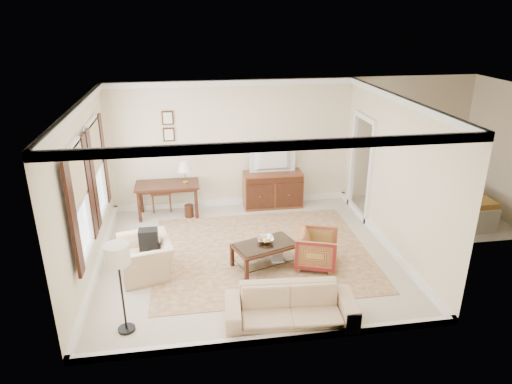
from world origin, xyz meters
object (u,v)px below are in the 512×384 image
object	(u,v)px
sideboard	(273,189)
coffee_table	(265,249)
tv	(273,152)
writing_desk	(167,188)
striped_armchair	(317,247)
sofa	(291,302)
club_armchair	(146,251)

from	to	relation	value
sideboard	coffee_table	world-z (taller)	sideboard
tv	coffee_table	bearing A→B (deg)	76.22
sideboard	coffee_table	size ratio (longest dim) A/B	1.10
writing_desk	striped_armchair	xyz separation A→B (m)	(2.67, -2.61, -0.28)
sideboard	coffee_table	bearing A→B (deg)	-103.68
writing_desk	sideboard	xyz separation A→B (m)	(2.39, 0.16, -0.23)
tv	sofa	size ratio (longest dim) A/B	0.53
sideboard	striped_armchair	size ratio (longest dim) A/B	1.85
writing_desk	sofa	bearing A→B (deg)	-66.04
sideboard	club_armchair	size ratio (longest dim) A/B	1.37
writing_desk	sideboard	distance (m)	2.41
sideboard	coffee_table	xyz separation A→B (m)	(-0.65, -2.66, -0.06)
writing_desk	club_armchair	xyz separation A→B (m)	(-0.33, -2.41, -0.21)
sideboard	club_armchair	xyz separation A→B (m)	(-2.72, -2.57, 0.02)
coffee_table	striped_armchair	world-z (taller)	striped_armchair
sofa	coffee_table	bearing A→B (deg)	97.80
club_armchair	sideboard	bearing A→B (deg)	120.67
writing_desk	sideboard	world-z (taller)	sideboard
striped_armchair	club_armchair	size ratio (longest dim) A/B	0.74
writing_desk	sofa	size ratio (longest dim) A/B	0.73
writing_desk	sofa	world-z (taller)	writing_desk
writing_desk	coffee_table	distance (m)	3.06
tv	striped_armchair	size ratio (longest dim) A/B	1.38
writing_desk	sofa	xyz separation A→B (m)	(1.84, -4.14, -0.27)
tv	coffee_table	size ratio (longest dim) A/B	0.82
sideboard	club_armchair	distance (m)	3.74
writing_desk	club_armchair	size ratio (longest dim) A/B	1.40
tv	coffee_table	xyz separation A→B (m)	(-0.65, -2.64, -0.98)
coffee_table	sofa	xyz separation A→B (m)	(0.10, -1.64, 0.02)
sideboard	sofa	size ratio (longest dim) A/B	0.71
sideboard	striped_armchair	distance (m)	2.78
writing_desk	tv	size ratio (longest dim) A/B	1.37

